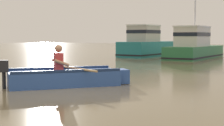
% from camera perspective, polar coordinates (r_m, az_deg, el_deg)
% --- Properties ---
extents(ground_plane, '(120.00, 120.00, 0.00)m').
position_cam_1_polar(ground_plane, '(9.18, -7.14, -4.55)').
color(ground_plane, '#7A6B4C').
extents(rowboat_with_person, '(2.79, 3.28, 1.19)m').
position_cam_1_polar(rowboat_with_person, '(10.09, -7.51, -2.31)').
color(rowboat_with_person, '#2D519E').
rests_on(rowboat_with_person, ground).
extents(moored_boat_teal, '(2.03, 5.43, 2.28)m').
position_cam_1_polar(moored_boat_teal, '(25.32, 5.60, 3.02)').
color(moored_boat_teal, '#1E727A').
rests_on(moored_boat_teal, ground).
extents(moored_boat_green, '(2.07, 6.55, 4.19)m').
position_cam_1_polar(moored_boat_green, '(23.46, 13.35, 2.64)').
color(moored_boat_green, '#287042').
rests_on(moored_boat_green, ground).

